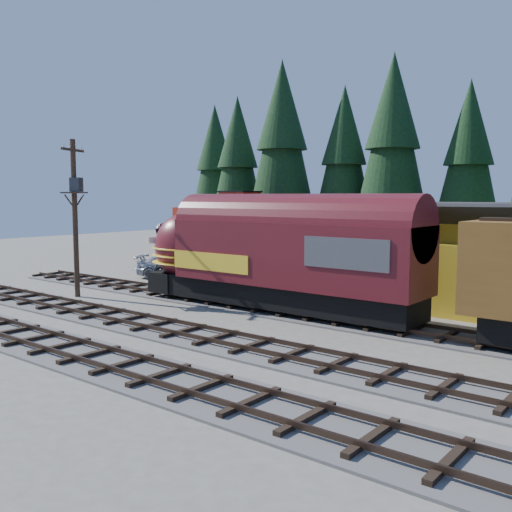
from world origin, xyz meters
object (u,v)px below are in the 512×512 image
Objects in this scene: caboose at (231,230)px; pickup_truck_b at (176,267)px; depot at (411,246)px; locomotive at (265,259)px; utility_pole at (75,208)px; pickup_truck_a at (200,271)px.

caboose is 1.96× the size of pickup_truck_b.
locomotive is at bearing -125.70° from depot.
caboose is 1.23× the size of utility_pole.
depot is 2.03× the size of pickup_truck_a.
pickup_truck_a is at bearing -168.22° from depot.
utility_pole is (-15.13, -10.13, 2.00)m from depot.
locomotive is 11.33m from utility_pole.
utility_pole is at bearing -146.20° from depot.
depot is at bearing 9.16° from utility_pole.
caboose is 18.23m from utility_pole.
depot is at bearing -75.78° from pickup_truck_a.
pickup_truck_b is at bearing 72.23° from utility_pole.
utility_pole is (4.10, -17.63, 2.22)m from caboose.
utility_pole is at bearing 165.43° from pickup_truck_a.
utility_pole is 8.80m from pickup_truck_a.
caboose reaches higher than pickup_truck_b.
utility_pole reaches higher than caboose.
locomotive reaches higher than pickup_truck_a.
pickup_truck_a is at bearing -134.16° from pickup_truck_b.
utility_pole is at bearing 159.65° from pickup_truck_b.
caboose is 1.70× the size of pickup_truck_a.
utility_pole reaches higher than pickup_truck_a.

